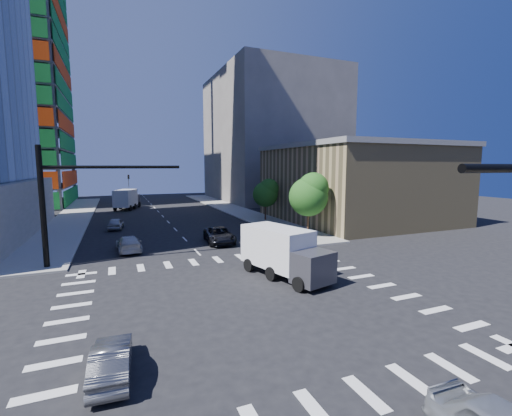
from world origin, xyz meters
name	(u,v)px	position (x,y,z in m)	size (l,w,h in m)	color
ground	(245,301)	(0.00, 0.00, 0.00)	(160.00, 160.00, 0.00)	black
road_markings	(245,301)	(0.00, 0.00, 0.01)	(20.00, 20.00, 0.01)	silver
sidewalk_ne	(232,209)	(12.50, 40.00, 0.07)	(5.00, 60.00, 0.15)	#97968F
sidewalk_nw	(74,217)	(-12.50, 40.00, 0.07)	(5.00, 60.00, 0.15)	#97968F
commercial_building	(356,183)	(25.00, 22.00, 5.31)	(20.50, 22.50, 10.60)	#998659
bg_building_ne	(271,138)	(27.00, 55.00, 14.00)	(24.00, 30.00, 28.00)	#67605C
signal_mast_nw	(65,195)	(-10.00, 11.50, 5.49)	(10.20, 0.40, 9.00)	black
tree_south	(310,194)	(12.63, 13.90, 4.69)	(4.16, 4.16, 6.82)	#382316
tree_north	(266,192)	(12.93, 25.90, 3.99)	(3.54, 3.52, 5.78)	#382316
car_nb_far	(219,235)	(2.90, 14.99, 0.77)	(2.55, 5.53, 1.54)	black
car_sb_near	(129,244)	(-5.63, 14.83, 0.69)	(1.94, 4.78, 1.39)	#BABABA
car_sb_mid	(116,224)	(-6.67, 26.96, 0.69)	(1.62, 4.03, 1.37)	#A0A2A8
car_sb_cross	(111,360)	(-6.90, -4.70, 0.62)	(1.32, 3.79, 1.25)	#535458
box_truck_near	(287,257)	(4.11, 2.75, 1.48)	(4.30, 6.88, 3.35)	black
box_truck_far	(128,200)	(-4.60, 47.58, 1.56)	(4.92, 7.28, 3.52)	black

